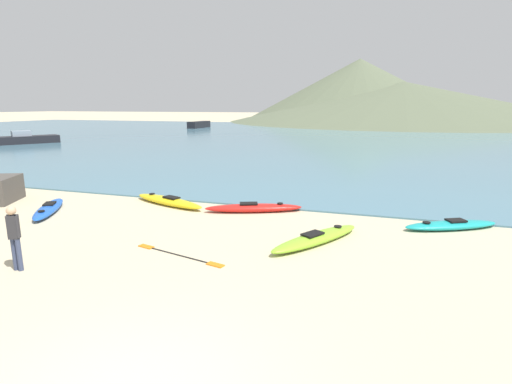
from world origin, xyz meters
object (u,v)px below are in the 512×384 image
at_px(kayak_on_sand_2, 49,209).
at_px(kayak_on_sand_3, 169,201).
at_px(kayak_on_sand_1, 254,208).
at_px(loose_paddle, 179,255).
at_px(person_near_foreground, 14,234).
at_px(kayak_on_sand_0, 316,238).
at_px(kayak_on_sand_4, 451,225).
at_px(moored_boat_1, 199,125).
at_px(moored_boat_0, 28,139).

distance_m(kayak_on_sand_2, kayak_on_sand_3, 4.17).
height_order(kayak_on_sand_1, loose_paddle, kayak_on_sand_1).
bearing_deg(kayak_on_sand_3, person_near_foreground, -90.87).
bearing_deg(person_near_foreground, loose_paddle, 32.61).
bearing_deg(person_near_foreground, kayak_on_sand_0, 32.82).
distance_m(kayak_on_sand_4, person_near_foreground, 11.91).
relative_size(kayak_on_sand_4, moored_boat_1, 0.54).
bearing_deg(person_near_foreground, moored_boat_1, 112.15).
xyz_separation_m(kayak_on_sand_0, moored_boat_0, (-31.83, 19.77, 0.35)).
bearing_deg(kayak_on_sand_2, moored_boat_1, 110.50).
distance_m(kayak_on_sand_3, moored_boat_1, 52.60).
distance_m(kayak_on_sand_0, kayak_on_sand_1, 3.72).
bearing_deg(kayak_on_sand_4, kayak_on_sand_3, -179.80).
xyz_separation_m(kayak_on_sand_2, person_near_foreground, (3.39, -4.25, 0.74)).
bearing_deg(person_near_foreground, moored_boat_0, 137.15).
bearing_deg(kayak_on_sand_3, moored_boat_0, 146.17).
distance_m(kayak_on_sand_1, kayak_on_sand_4, 6.40).
xyz_separation_m(kayak_on_sand_2, loose_paddle, (6.45, -2.29, -0.12)).
bearing_deg(loose_paddle, moored_boat_0, 142.75).
distance_m(person_near_foreground, moored_boat_1, 58.55).
distance_m(kayak_on_sand_2, loose_paddle, 6.84).
bearing_deg(kayak_on_sand_0, kayak_on_sand_4, 34.63).
relative_size(kayak_on_sand_1, moored_boat_0, 0.63).
height_order(kayak_on_sand_2, kayak_on_sand_3, kayak_on_sand_3).
height_order(person_near_foreground, moored_boat_1, person_near_foreground).
relative_size(kayak_on_sand_0, person_near_foreground, 2.14).
bearing_deg(kayak_on_sand_3, kayak_on_sand_1, 0.69).
height_order(moored_boat_0, loose_paddle, moored_boat_0).
height_order(moored_boat_1, loose_paddle, moored_boat_1).
bearing_deg(kayak_on_sand_4, kayak_on_sand_0, -145.37).
bearing_deg(moored_boat_0, kayak_on_sand_4, -25.84).
height_order(kayak_on_sand_3, person_near_foreground, person_near_foreground).
distance_m(kayak_on_sand_4, loose_paddle, 8.26).
height_order(kayak_on_sand_3, kayak_on_sand_4, kayak_on_sand_3).
bearing_deg(moored_boat_1, moored_boat_0, -96.65).
bearing_deg(kayak_on_sand_1, kayak_on_sand_0, -43.62).
bearing_deg(moored_boat_0, loose_paddle, -37.25).
relative_size(kayak_on_sand_2, loose_paddle, 1.08).
distance_m(person_near_foreground, loose_paddle, 3.73).
xyz_separation_m(kayak_on_sand_3, moored_boat_0, (-25.72, 17.24, 0.35)).
bearing_deg(kayak_on_sand_2, kayak_on_sand_0, -1.45).
xyz_separation_m(kayak_on_sand_1, moored_boat_0, (-29.13, 17.20, 0.35)).
relative_size(kayak_on_sand_0, kayak_on_sand_1, 0.95).
xyz_separation_m(kayak_on_sand_0, kayak_on_sand_1, (-2.70, 2.57, 0.01)).
xyz_separation_m(kayak_on_sand_0, moored_boat_1, (-28.28, 50.23, 0.44)).
relative_size(kayak_on_sand_4, loose_paddle, 1.09).
height_order(kayak_on_sand_1, kayak_on_sand_2, kayak_on_sand_1).
distance_m(kayak_on_sand_3, moored_boat_0, 30.97).
bearing_deg(kayak_on_sand_0, kayak_on_sand_3, 157.52).
bearing_deg(kayak_on_sand_4, kayak_on_sand_1, 179.93).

